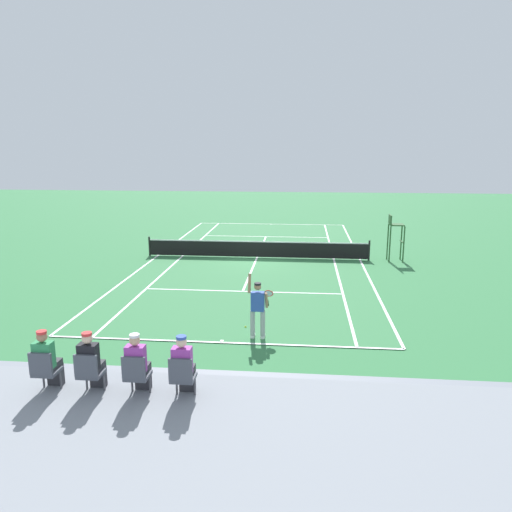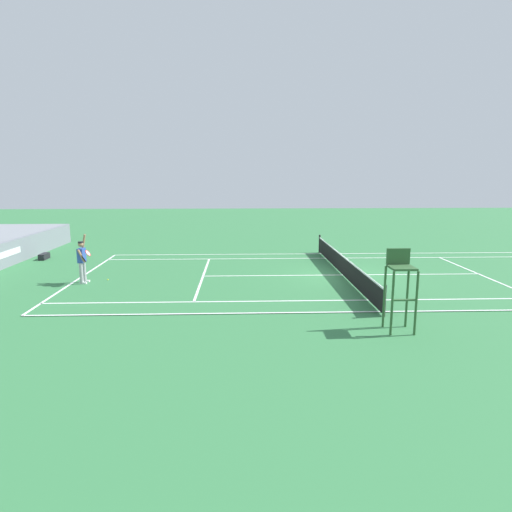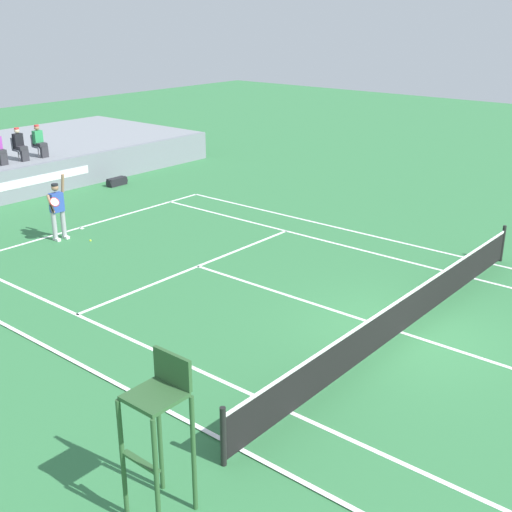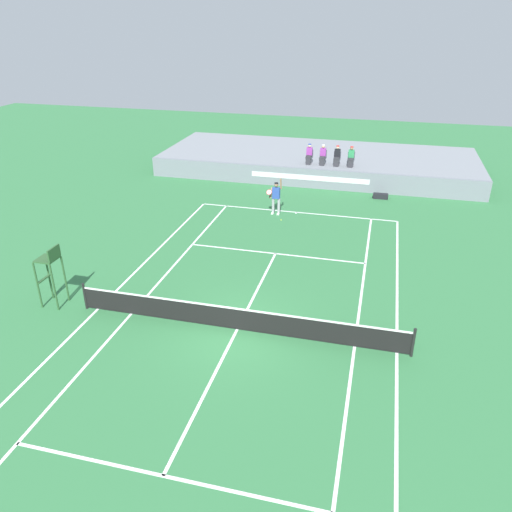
% 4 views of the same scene
% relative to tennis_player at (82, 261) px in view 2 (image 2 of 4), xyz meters
% --- Properties ---
extents(ground_plane, '(80.00, 80.00, 0.00)m').
position_rel_tennis_player_xyz_m(ground_plane, '(1.09, -11.40, -0.99)').
color(ground_plane, '#337542').
extents(court, '(11.08, 23.88, 0.03)m').
position_rel_tennis_player_xyz_m(court, '(1.09, -11.40, -0.98)').
color(court, '#337542').
rests_on(court, ground).
extents(net, '(11.98, 0.10, 1.07)m').
position_rel_tennis_player_xyz_m(net, '(1.09, -11.40, -0.47)').
color(net, black).
rests_on(net, ground).
extents(tennis_player, '(0.78, 0.62, 2.08)m').
position_rel_tennis_player_xyz_m(tennis_player, '(0.00, 0.00, 0.00)').
color(tennis_player, '#9E9EA3').
rests_on(tennis_player, ground).
extents(tennis_ball, '(0.07, 0.07, 0.07)m').
position_rel_tennis_player_xyz_m(tennis_ball, '(0.49, -0.87, -0.96)').
color(tennis_ball, '#D1E533').
rests_on(tennis_ball, ground).
extents(umpire_chair, '(0.77, 0.77, 2.44)m').
position_rel_tennis_player_xyz_m(umpire_chair, '(-6.13, -11.40, 0.56)').
color(umpire_chair, '#2D562D').
rests_on(umpire_chair, ground).
extents(equipment_bag, '(0.91, 0.34, 0.32)m').
position_rel_tennis_player_xyz_m(equipment_bag, '(5.56, 4.05, -0.83)').
color(equipment_bag, black).
rests_on(equipment_bag, ground).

